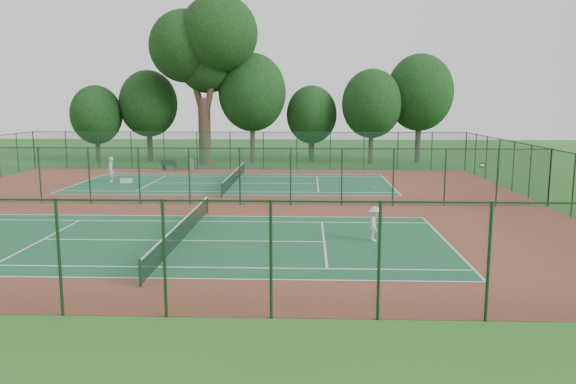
% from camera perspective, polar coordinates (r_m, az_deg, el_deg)
% --- Properties ---
extents(ground, '(120.00, 120.00, 0.00)m').
position_cam_1_polar(ground, '(34.53, -7.41, -1.29)').
color(ground, '#275A1C').
rests_on(ground, ground).
extents(red_pad, '(40.00, 36.00, 0.01)m').
position_cam_1_polar(red_pad, '(34.53, -7.41, -1.29)').
color(red_pad, maroon).
rests_on(red_pad, ground).
extents(court_near, '(23.77, 10.97, 0.01)m').
position_cam_1_polar(court_near, '(25.89, -10.67, -4.87)').
color(court_near, '#1B5637').
rests_on(court_near, red_pad).
extents(court_far, '(23.77, 10.97, 0.01)m').
position_cam_1_polar(court_far, '(43.31, -5.47, 0.88)').
color(court_far, '#1C583B').
rests_on(court_far, red_pad).
extents(fence_north, '(40.00, 0.09, 3.50)m').
position_cam_1_polar(fence_north, '(51.99, -4.21, 4.22)').
color(fence_north, '#17462E').
rests_on(fence_north, ground).
extents(fence_south, '(40.00, 0.09, 3.50)m').
position_cam_1_polar(fence_south, '(17.08, -17.48, -6.42)').
color(fence_south, '#184A2B').
rests_on(fence_south, ground).
extents(fence_east, '(0.09, 36.00, 3.50)m').
position_cam_1_polar(fence_east, '(36.70, 25.05, 1.32)').
color(fence_east, '#1B5331').
rests_on(fence_east, ground).
extents(fence_divider, '(40.00, 0.09, 3.50)m').
position_cam_1_polar(fence_divider, '(34.25, -7.47, 1.60)').
color(fence_divider, '#1A5032').
rests_on(fence_divider, ground).
extents(tennis_net_near, '(0.10, 12.90, 0.97)m').
position_cam_1_polar(tennis_net_near, '(25.77, -10.70, -3.73)').
color(tennis_net_near, '#12311D').
rests_on(tennis_net_near, ground).
extents(tennis_net_far, '(0.10, 12.90, 0.97)m').
position_cam_1_polar(tennis_net_far, '(43.24, -5.48, 1.58)').
color(tennis_net_far, '#163E25').
rests_on(tennis_net_far, ground).
extents(player_near, '(0.64, 1.05, 1.57)m').
position_cam_1_polar(player_near, '(25.48, 8.80, -3.22)').
color(player_near, white).
rests_on(player_near, court_near).
extents(player_far, '(0.56, 0.77, 1.95)m').
position_cam_1_polar(player_far, '(45.90, -17.57, 2.20)').
color(player_far, silver).
rests_on(player_far, court_far).
extents(trash_bin, '(0.69, 0.69, 1.03)m').
position_cam_1_polar(trash_bin, '(52.43, -9.87, 2.80)').
color(trash_bin, slate).
rests_on(trash_bin, red_pad).
extents(bench, '(1.68, 0.95, 1.00)m').
position_cam_1_polar(bench, '(52.24, -11.95, 2.71)').
color(bench, '#13371A').
rests_on(bench, red_pad).
extents(kit_bag, '(0.95, 0.53, 0.34)m').
position_cam_1_polar(kit_bag, '(45.12, -16.11, 1.11)').
color(kit_bag, silver).
rests_on(kit_bag, red_pad).
extents(stray_ball_a, '(0.07, 0.07, 0.07)m').
position_cam_1_polar(stray_ball_a, '(33.72, -2.09, -1.39)').
color(stray_ball_a, gold).
rests_on(stray_ball_a, red_pad).
extents(stray_ball_b, '(0.08, 0.08, 0.08)m').
position_cam_1_polar(stray_ball_b, '(33.41, 1.80, -1.49)').
color(stray_ball_b, '#D3E234').
rests_on(stray_ball_b, red_pad).
extents(stray_ball_c, '(0.07, 0.07, 0.07)m').
position_cam_1_polar(stray_ball_c, '(34.80, -13.57, -1.32)').
color(stray_ball_c, gold).
rests_on(stray_ball_c, red_pad).
extents(big_tree, '(10.68, 7.82, 16.41)m').
position_cam_1_polar(big_tree, '(56.85, -8.51, 14.52)').
color(big_tree, '#3D2B21').
rests_on(big_tree, ground).
extents(evergreen_row, '(39.00, 5.00, 12.00)m').
position_cam_1_polar(evergreen_row, '(58.30, -3.03, 3.03)').
color(evergreen_row, black).
rests_on(evergreen_row, ground).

